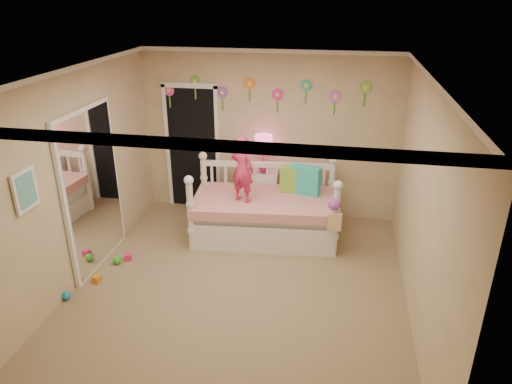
% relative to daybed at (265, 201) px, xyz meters
% --- Properties ---
extents(floor, '(4.00, 4.50, 0.01)m').
position_rel_daybed_xyz_m(floor, '(-0.09, -1.39, -0.57)').
color(floor, '#7F684C').
rests_on(floor, ground).
extents(ceiling, '(4.00, 4.50, 0.01)m').
position_rel_daybed_xyz_m(ceiling, '(-0.09, -1.39, 2.03)').
color(ceiling, white).
rests_on(ceiling, floor).
extents(back_wall, '(4.00, 0.01, 2.60)m').
position_rel_daybed_xyz_m(back_wall, '(-0.09, 0.86, 0.73)').
color(back_wall, tan).
rests_on(back_wall, floor).
extents(left_wall, '(0.01, 4.50, 2.60)m').
position_rel_daybed_xyz_m(left_wall, '(-2.09, -1.39, 0.73)').
color(left_wall, tan).
rests_on(left_wall, floor).
extents(right_wall, '(0.01, 4.50, 2.60)m').
position_rel_daybed_xyz_m(right_wall, '(1.91, -1.39, 0.73)').
color(right_wall, tan).
rests_on(right_wall, floor).
extents(crown_molding, '(4.00, 4.50, 0.06)m').
position_rel_daybed_xyz_m(crown_molding, '(-0.09, -1.39, 2.00)').
color(crown_molding, white).
rests_on(crown_molding, ceiling).
extents(daybed, '(2.18, 1.31, 1.13)m').
position_rel_daybed_xyz_m(daybed, '(0.00, 0.00, 0.00)').
color(daybed, white).
rests_on(daybed, floor).
extents(pillow_turquoise, '(0.45, 0.25, 0.43)m').
position_rel_daybed_xyz_m(pillow_turquoise, '(0.56, 0.23, 0.28)').
color(pillow_turquoise, '#25BD94').
rests_on(pillow_turquoise, daybed).
extents(pillow_lime, '(0.41, 0.18, 0.38)m').
position_rel_daybed_xyz_m(pillow_lime, '(0.39, 0.27, 0.26)').
color(pillow_lime, '#79BD39').
rests_on(pillow_lime, daybed).
extents(child, '(0.40, 0.33, 0.96)m').
position_rel_daybed_xyz_m(child, '(-0.29, -0.17, 0.54)').
color(child, '#D4305A').
rests_on(child, daybed).
extents(nightstand, '(0.47, 0.37, 0.75)m').
position_rel_daybed_xyz_m(nightstand, '(-0.14, 0.68, -0.19)').
color(nightstand, white).
rests_on(nightstand, floor).
extents(table_lamp, '(0.27, 0.27, 0.60)m').
position_rel_daybed_xyz_m(table_lamp, '(-0.14, 0.68, 0.58)').
color(table_lamp, '#D61C6D').
rests_on(table_lamp, nightstand).
extents(closet_doorway, '(0.90, 0.04, 2.07)m').
position_rel_daybed_xyz_m(closet_doorway, '(-1.34, 0.85, 0.47)').
color(closet_doorway, black).
rests_on(closet_doorway, back_wall).
extents(flower_decals, '(3.40, 0.02, 0.50)m').
position_rel_daybed_xyz_m(flower_decals, '(-0.18, 0.85, 1.37)').
color(flower_decals, '#B2668C').
rests_on(flower_decals, back_wall).
extents(mirror_closet, '(0.07, 1.30, 2.10)m').
position_rel_daybed_xyz_m(mirror_closet, '(-2.05, -1.09, 0.48)').
color(mirror_closet, white).
rests_on(mirror_closet, left_wall).
extents(wall_picture, '(0.05, 0.34, 0.42)m').
position_rel_daybed_xyz_m(wall_picture, '(-2.06, -2.29, 0.98)').
color(wall_picture, white).
rests_on(wall_picture, left_wall).
extents(hanging_bag, '(0.20, 0.16, 0.36)m').
position_rel_daybed_xyz_m(hanging_bag, '(0.99, -0.54, 0.12)').
color(hanging_bag, beige).
rests_on(hanging_bag, daybed).
extents(toy_scatter, '(1.15, 1.48, 0.11)m').
position_rel_daybed_xyz_m(toy_scatter, '(-1.83, -1.44, -0.51)').
color(toy_scatter, '#996666').
rests_on(toy_scatter, floor).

